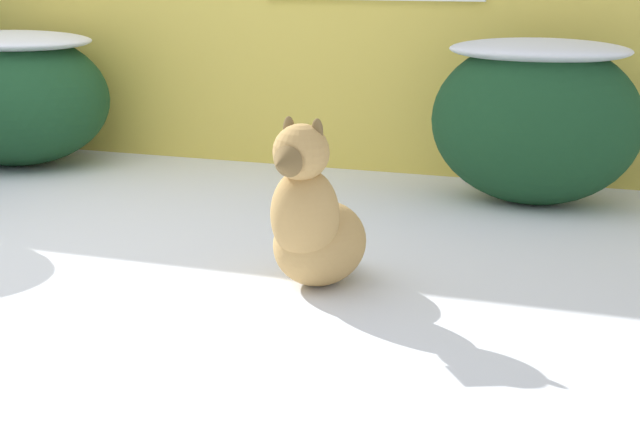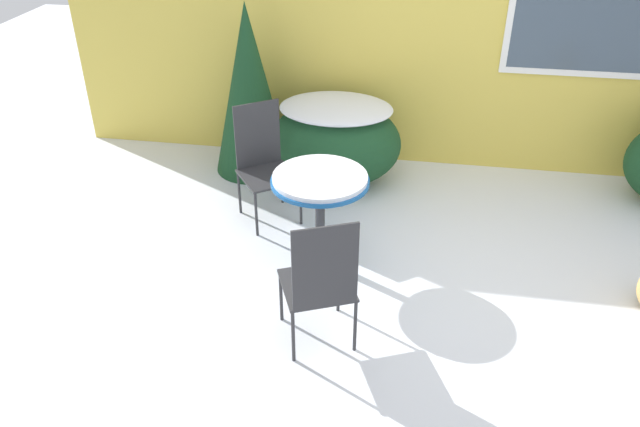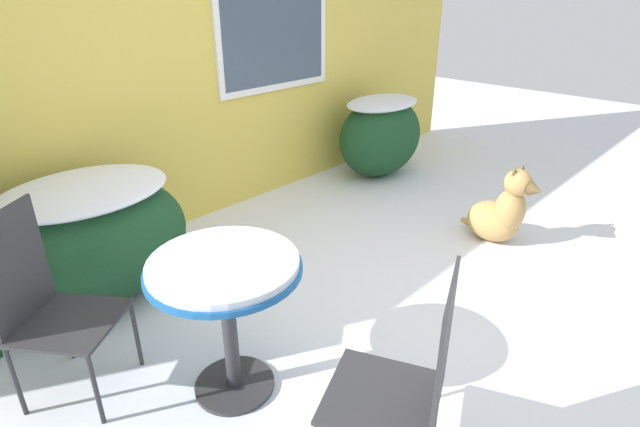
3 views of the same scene
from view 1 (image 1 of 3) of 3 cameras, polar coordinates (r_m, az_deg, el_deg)
ground_plane at (r=4.60m, az=-17.66°, el=-1.93°), size 16.00×16.00×0.00m
shrub_left at (r=6.45m, az=-17.50°, el=6.69°), size 1.27×1.00×0.84m
shrub_middle at (r=5.23m, az=12.44°, el=5.55°), size 1.09×0.73×0.87m
dog at (r=3.79m, az=-0.38°, el=-0.63°), size 0.40×0.67×0.69m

